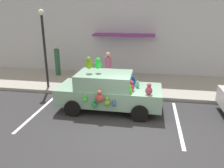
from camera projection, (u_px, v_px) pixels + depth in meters
ground_plane at (129, 132)px, 7.53m from camera, size 60.00×60.00×0.00m
sidewalk at (138, 84)px, 12.18m from camera, size 24.00×4.00×0.15m
storefront_building at (142, 23)px, 13.19m from camera, size 24.00×1.25×6.40m
parking_stripe_front at (178, 122)px, 8.18m from camera, size 0.12×3.60×0.01m
parking_stripe_rear at (39, 111)px, 9.08m from camera, size 0.12×3.60×0.01m
plush_covered_car at (108, 91)px, 9.04m from camera, size 4.17×2.07×2.21m
teddy_bear_on_sidewalk at (99, 83)px, 10.87m from camera, size 0.43×0.36×0.82m
street_lamp_post at (44, 41)px, 10.75m from camera, size 0.28×0.28×3.83m
pedestrian_near_shopfront at (108, 69)px, 11.95m from camera, size 0.34×0.34×1.68m
pedestrian_walking_past at (57, 62)px, 13.36m from camera, size 0.31×0.31×1.79m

